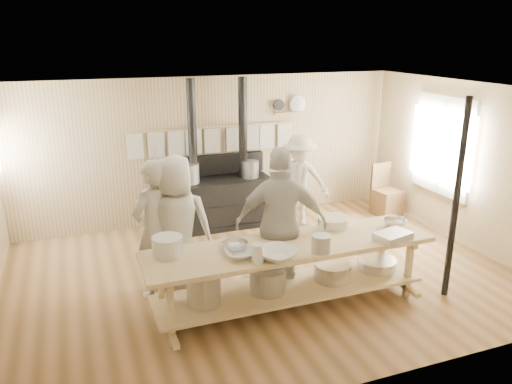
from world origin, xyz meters
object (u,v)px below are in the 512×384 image
cook_left (162,205)px  chair (386,200)px  stove (220,197)px  roasting_pan (393,236)px  cook_far_left (154,229)px  cook_center (177,226)px  prep_table (289,269)px  cook_by_window (299,180)px  cook_right (281,224)px

cook_left → chair: 4.31m
stove → roasting_pan: size_ratio=5.93×
stove → cook_far_left: 2.62m
cook_far_left → cook_center: bearing=140.4°
cook_center → roasting_pan: bearing=170.9°
cook_far_left → roasting_pan: cook_far_left is taller
prep_table → chair: size_ratio=3.72×
cook_left → cook_by_window: 2.52m
prep_table → cook_center: cook_center is taller
cook_left → chair: cook_left is taller
prep_table → roasting_pan: roasting_pan is taller
cook_far_left → chair: cook_far_left is taller
stove → cook_far_left: stove is taller
cook_far_left → cook_right: bearing=125.0°
chair → cook_far_left: bearing=-169.9°
cook_left → cook_center: size_ratio=0.84×
stove → roasting_pan: 3.59m
cook_right → prep_table: bearing=107.2°
prep_table → cook_left: bearing=118.0°
prep_table → cook_far_left: (-1.49, 0.90, 0.39)m
cook_center → cook_right: size_ratio=0.94×
prep_table → cook_left: (-1.16, 2.18, 0.26)m
cook_left → roasting_pan: bearing=140.8°
cook_left → chair: bearing=-169.5°
cook_far_left → cook_center: 0.29m
cook_by_window → cook_far_left: bearing=-130.7°
prep_table → cook_by_window: (1.33, 2.56, 0.30)m
cook_left → cook_by_window: (2.49, 0.38, 0.04)m
prep_table → cook_far_left: 1.78m
stove → cook_by_window: bearing=-19.0°
prep_table → cook_far_left: cook_far_left is taller
cook_right → roasting_pan: size_ratio=4.53×
cook_by_window → roasting_pan: cook_by_window is taller
cook_far_left → cook_left: bearing=-138.1°
cook_center → cook_far_left: bearing=11.3°
stove → cook_left: (-1.16, -0.83, 0.26)m
cook_right → cook_by_window: 2.60m
cook_far_left → chair: size_ratio=1.89×
cook_by_window → chair: (1.78, -0.11, -0.53)m
cook_left → cook_center: (-0.04, -1.31, 0.15)m
cook_by_window → cook_right: bearing=-101.5°
cook_center → chair: 4.64m
cook_right → cook_by_window: size_ratio=1.21×
cook_left → cook_right: bearing=129.4°
stove → cook_right: stove is taller
prep_table → cook_right: size_ratio=1.81×
cook_left → cook_right: (1.18, -1.86, 0.21)m
cook_center → cook_right: bearing=172.7°
prep_table → cook_left: 2.49m
cook_right → cook_left: bearing=-36.7°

